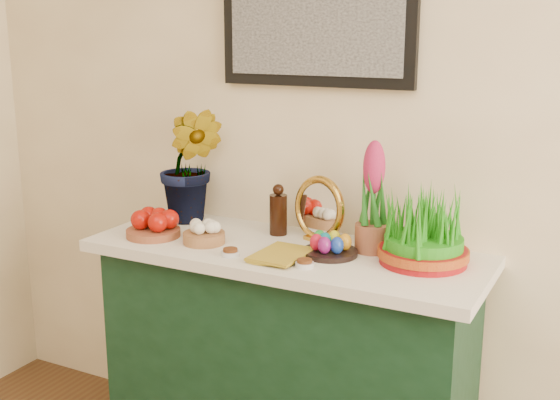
% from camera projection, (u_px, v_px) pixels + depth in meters
% --- Properties ---
extents(sideboard, '(1.30, 0.45, 0.85)m').
position_uv_depth(sideboard, '(286.00, 368.00, 2.56)').
color(sideboard, '#143722').
rests_on(sideboard, ground).
extents(tablecloth, '(1.40, 0.55, 0.04)m').
position_uv_depth(tablecloth, '(287.00, 252.00, 2.46)').
color(tablecloth, white).
rests_on(tablecloth, sideboard).
extents(hyacinth_green, '(0.36, 0.33, 0.60)m').
position_uv_depth(hyacinth_green, '(190.00, 146.00, 2.71)').
color(hyacinth_green, '#216E1D').
rests_on(hyacinth_green, tablecloth).
extents(apple_bowl, '(0.25, 0.25, 0.10)m').
position_uv_depth(apple_bowl, '(153.00, 225.00, 2.56)').
color(apple_bowl, brown).
rests_on(apple_bowl, tablecloth).
extents(garlic_basket, '(0.19, 0.19, 0.08)m').
position_uv_depth(garlic_basket, '(204.00, 234.00, 2.49)').
color(garlic_basket, '#A36B41').
rests_on(garlic_basket, tablecloth).
extents(vinegar_cruet, '(0.07, 0.07, 0.19)m').
position_uv_depth(vinegar_cruet, '(278.00, 212.00, 2.58)').
color(vinegar_cruet, black).
rests_on(vinegar_cruet, tablecloth).
extents(mirror, '(0.24, 0.13, 0.24)m').
position_uv_depth(mirror, '(319.00, 209.00, 2.50)').
color(mirror, gold).
rests_on(mirror, tablecloth).
extents(book, '(0.15, 0.22, 0.03)m').
position_uv_depth(book, '(261.00, 250.00, 2.36)').
color(book, '#AF9225').
rests_on(book, tablecloth).
extents(spice_dish_left, '(0.06, 0.06, 0.03)m').
position_uv_depth(spice_dish_left, '(230.00, 252.00, 2.35)').
color(spice_dish_left, silver).
rests_on(spice_dish_left, tablecloth).
extents(spice_dish_right, '(0.06, 0.06, 0.03)m').
position_uv_depth(spice_dish_right, '(305.00, 264.00, 2.24)').
color(spice_dish_right, silver).
rests_on(spice_dish_right, tablecloth).
extents(egg_plate, '(0.24, 0.24, 0.08)m').
position_uv_depth(egg_plate, '(329.00, 247.00, 2.35)').
color(egg_plate, black).
rests_on(egg_plate, tablecloth).
extents(hyacinth_pink, '(0.12, 0.12, 0.38)m').
position_uv_depth(hyacinth_pink, '(373.00, 202.00, 2.36)').
color(hyacinth_pink, '#985438').
rests_on(hyacinth_pink, tablecloth).
extents(wheatgrass_sabzeh, '(0.29, 0.29, 0.24)m').
position_uv_depth(wheatgrass_sabzeh, '(424.00, 232.00, 2.26)').
color(wheatgrass_sabzeh, maroon).
rests_on(wheatgrass_sabzeh, tablecloth).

